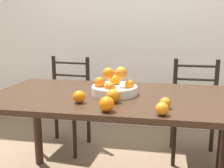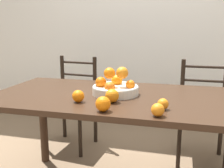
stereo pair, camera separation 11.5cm
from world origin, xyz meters
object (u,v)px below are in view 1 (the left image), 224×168
orange_loose_1 (162,109)px  orange_loose_4 (107,104)px  orange_loose_3 (79,97)px  orange_loose_0 (113,96)px  orange_loose_2 (165,103)px  fruit_bowl (114,87)px  chair_left (66,104)px  chair_right (195,111)px

orange_loose_1 → orange_loose_4: bearing=178.4°
orange_loose_1 → orange_loose_3: size_ratio=0.92×
orange_loose_0 → orange_loose_1: orange_loose_0 is taller
orange_loose_2 → fruit_bowl: bearing=142.0°
orange_loose_3 → orange_loose_1: bearing=-16.3°
chair_left → orange_loose_3: bearing=-59.2°
orange_loose_0 → chair_left: (-0.66, 0.93, -0.35)m
fruit_bowl → orange_loose_2: (0.33, -0.26, -0.02)m
fruit_bowl → chair_left: 1.03m
fruit_bowl → orange_loose_4: 0.38m
orange_loose_0 → orange_loose_4: bearing=-91.4°
fruit_bowl → orange_loose_2: 0.42m
orange_loose_0 → orange_loose_3: 0.20m
orange_loose_1 → chair_right: size_ratio=0.07×
fruit_bowl → chair_left: bearing=130.8°
chair_right → fruit_bowl: bearing=-130.5°
orange_loose_2 → orange_loose_4: bearing=-159.7°
orange_loose_2 → chair_left: size_ratio=0.07×
fruit_bowl → orange_loose_3: fruit_bowl is taller
orange_loose_0 → chair_left: size_ratio=0.09×
orange_loose_0 → orange_loose_3: (-0.20, -0.04, -0.00)m
chair_left → fruit_bowl: bearing=-43.6°
chair_right → orange_loose_0: bearing=-122.5°
orange_loose_3 → orange_loose_4: (0.20, -0.13, 0.00)m
fruit_bowl → orange_loose_1: size_ratio=4.54×
fruit_bowl → orange_loose_3: size_ratio=4.19×
orange_loose_2 → chair_right: chair_right is taller
orange_loose_4 → orange_loose_2: bearing=20.3°
orange_loose_1 → fruit_bowl: bearing=129.5°
orange_loose_2 → orange_loose_3: (-0.50, 0.02, 0.01)m
fruit_bowl → orange_loose_3: (-0.17, -0.24, -0.01)m
fruit_bowl → orange_loose_1: (0.32, -0.38, -0.02)m
orange_loose_4 → chair_right: bearing=61.0°
orange_loose_1 → chair_right: (0.32, 1.11, -0.35)m
orange_loose_4 → chair_left: chair_left is taller
orange_loose_2 → chair_right: size_ratio=0.07×
orange_loose_1 → chair_left: bearing=130.3°
orange_loose_0 → chair_right: bearing=56.8°
orange_loose_4 → chair_right: size_ratio=0.09×
fruit_bowl → orange_loose_3: bearing=-125.1°
chair_right → chair_left: bearing=-179.3°
fruit_bowl → chair_right: size_ratio=0.34×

